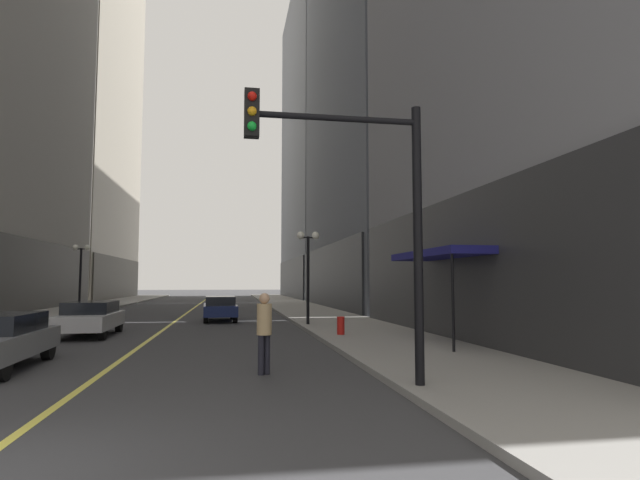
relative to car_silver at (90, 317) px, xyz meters
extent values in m
plane|color=#38383A|center=(2.49, 19.55, -0.72)|extent=(200.00, 200.00, 0.00)
cube|color=gray|center=(-5.76, 19.55, -0.65)|extent=(4.50, 78.00, 0.15)
cube|color=gray|center=(10.74, 19.55, -0.65)|extent=(4.50, 78.00, 0.15)
cube|color=#E5D64C|center=(2.49, 19.55, -0.72)|extent=(0.16, 70.00, 0.01)
cube|color=#3A3935|center=(-8.11, 19.05, 1.78)|extent=(0.50, 22.80, 5.00)
cube|color=#B7AD99|center=(-14.32, 44.55, 36.02)|extent=(12.62, 26.00, 73.49)
cube|color=#403C35|center=(-8.11, 44.55, 1.78)|extent=(0.50, 24.70, 5.00)
cube|color=#2C2C2E|center=(13.09, -4.45, 1.78)|extent=(0.50, 20.90, 5.00)
cube|color=#212327|center=(13.09, 19.05, 1.78)|extent=(0.50, 22.80, 5.00)
cube|color=slate|center=(20.22, 44.55, 19.85)|extent=(14.46, 26.00, 41.14)
cube|color=#212327|center=(13.09, 44.55, 1.75)|extent=(0.50, 24.70, 4.94)
cube|color=navy|center=(12.19, -5.15, 2.28)|extent=(1.60, 5.40, 0.24)
cylinder|color=black|center=(11.49, -7.70, 0.72)|extent=(0.08, 0.08, 2.88)
cylinder|color=black|center=(0.65, -9.37, -0.40)|extent=(0.24, 0.65, 0.64)
cylinder|color=black|center=(0.54, -6.27, -0.40)|extent=(0.24, 0.65, 0.64)
cube|color=#B7B7BC|center=(0.00, -0.07, -0.13)|extent=(1.96, 4.52, 0.55)
cube|color=black|center=(0.00, 0.16, 0.35)|extent=(1.69, 2.54, 0.50)
cylinder|color=black|center=(0.84, -1.62, -0.40)|extent=(0.23, 0.64, 0.64)
cylinder|color=black|center=(-0.77, -1.65, -0.40)|extent=(0.23, 0.64, 0.64)
cylinder|color=black|center=(0.78, 1.52, -0.40)|extent=(0.23, 0.64, 0.64)
cylinder|color=black|center=(-0.84, 1.48, -0.40)|extent=(0.23, 0.64, 0.64)
cube|color=#141E4C|center=(4.82, 7.03, -0.13)|extent=(1.89, 4.43, 0.55)
cube|color=black|center=(4.82, 6.81, 0.35)|extent=(1.61, 2.50, 0.50)
cylinder|color=black|center=(4.02, 8.52, -0.40)|extent=(0.25, 0.65, 0.64)
cylinder|color=black|center=(5.49, 8.59, -0.40)|extent=(0.25, 0.65, 0.64)
cylinder|color=black|center=(4.15, 5.47, -0.40)|extent=(0.25, 0.65, 0.64)
cylinder|color=black|center=(5.61, 5.54, -0.40)|extent=(0.25, 0.65, 0.64)
cylinder|color=black|center=(6.05, -9.52, -0.28)|extent=(0.14, 0.14, 0.89)
cylinder|color=black|center=(6.19, -9.44, -0.28)|extent=(0.14, 0.14, 0.89)
cylinder|color=tan|center=(6.12, -9.48, 0.52)|extent=(0.46, 0.46, 0.70)
sphere|color=tan|center=(6.12, -9.48, 0.99)|extent=(0.24, 0.24, 0.24)
cylinder|color=black|center=(8.89, -11.93, 2.03)|extent=(0.18, 0.18, 5.50)
cylinder|color=black|center=(7.29, -11.93, 4.48)|extent=(3.20, 0.12, 0.12)
cube|color=black|center=(5.69, -11.93, 4.48)|extent=(0.28, 0.24, 0.90)
sphere|color=red|center=(5.69, -12.07, 4.76)|extent=(0.17, 0.17, 0.17)
sphere|color=orange|center=(5.69, -12.07, 4.48)|extent=(0.17, 0.17, 0.17)
sphere|color=green|center=(5.69, -12.07, 4.20)|extent=(0.17, 0.17, 0.17)
cylinder|color=black|center=(-3.91, 12.99, 1.38)|extent=(0.14, 0.14, 4.20)
cylinder|color=black|center=(-3.91, 12.99, 3.43)|extent=(0.80, 0.06, 0.06)
sphere|color=white|center=(-4.26, 12.99, 3.53)|extent=(0.36, 0.36, 0.36)
sphere|color=white|center=(-3.56, 12.99, 3.53)|extent=(0.36, 0.36, 0.36)
cylinder|color=black|center=(8.89, 2.32, 1.38)|extent=(0.14, 0.14, 4.20)
cylinder|color=black|center=(8.89, 2.32, 3.43)|extent=(0.80, 0.06, 0.06)
sphere|color=white|center=(8.54, 2.32, 3.53)|extent=(0.36, 0.36, 0.36)
sphere|color=white|center=(9.24, 2.32, 3.53)|extent=(0.36, 0.36, 0.36)
cylinder|color=red|center=(9.39, -2.54, -0.32)|extent=(0.28, 0.28, 0.80)
camera|label=1|loc=(5.34, -21.33, 1.36)|focal=28.91mm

